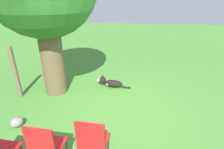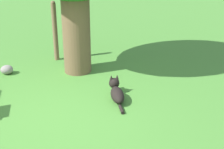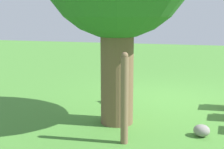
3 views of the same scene
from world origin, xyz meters
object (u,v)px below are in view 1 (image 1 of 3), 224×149
at_px(dog, 111,83).
at_px(fence_post, 15,72).
at_px(red_chair_1, 45,146).
at_px(red_chair_0, 92,140).

relative_size(dog, fence_post, 0.71).
distance_m(fence_post, red_chair_1, 2.79).
distance_m(dog, red_chair_0, 2.79).
distance_m(fence_post, red_chair_0, 3.15).
height_order(fence_post, red_chair_0, fence_post).
height_order(fence_post, red_chair_1, fence_post).
relative_size(dog, red_chair_0, 1.08).
relative_size(fence_post, red_chair_0, 1.52).
distance_m(dog, red_chair_1, 3.04).
bearing_deg(fence_post, red_chair_0, -128.58).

